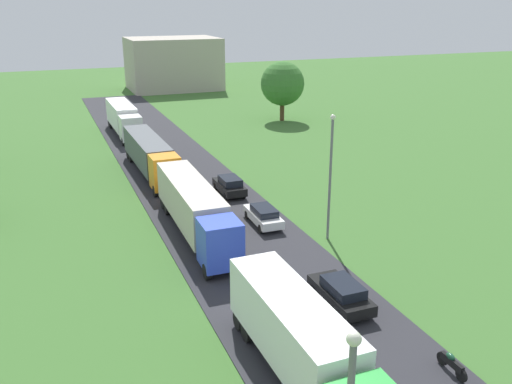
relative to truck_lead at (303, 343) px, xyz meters
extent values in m
cube|color=#2B2B30|center=(2.65, 12.14, -2.13)|extent=(10.00, 140.00, 0.06)
cube|color=white|center=(2.65, 4.04, -2.09)|extent=(0.16, 2.40, 0.01)
cube|color=white|center=(2.65, 10.98, -2.09)|extent=(0.16, 2.40, 0.01)
cube|color=white|center=(2.65, 17.62, -2.09)|extent=(0.16, 2.40, 0.01)
cube|color=white|center=(2.65, 24.91, -2.09)|extent=(0.16, 2.40, 0.01)
cube|color=white|center=(2.65, 32.05, -2.09)|extent=(0.16, 2.40, 0.01)
cube|color=white|center=(2.65, 38.74, -2.09)|extent=(0.16, 2.40, 0.01)
cube|color=white|center=(2.65, 46.56, -2.09)|extent=(0.16, 2.40, 0.01)
cube|color=white|center=(2.65, 53.17, -2.09)|extent=(0.16, 2.40, 0.01)
cube|color=white|center=(2.65, 60.77, -2.09)|extent=(0.16, 2.40, 0.01)
cube|color=white|center=(2.65, 67.13, -2.09)|extent=(0.16, 2.40, 0.01)
cube|color=white|center=(-0.01, 1.14, 0.15)|extent=(2.62, 9.46, 2.90)
cube|color=black|center=(-0.01, 1.14, -1.50)|extent=(1.02, 8.97, 0.24)
cylinder|color=black|center=(1.00, 3.99, -1.60)|extent=(0.36, 1.00, 1.00)
cylinder|color=black|center=(-1.10, 3.96, -1.60)|extent=(0.36, 1.00, 1.00)
cylinder|color=black|center=(0.98, 5.12, -1.60)|extent=(0.36, 1.00, 1.00)
cylinder|color=black|center=(-1.12, 5.09, -1.60)|extent=(0.36, 1.00, 1.00)
cube|color=blue|center=(-0.03, 11.52, -0.13)|extent=(2.48, 2.48, 2.93)
cube|color=black|center=(-0.05, 10.35, 0.39)|extent=(2.10, 0.13, 1.29)
cube|color=beige|center=(0.08, 18.93, 0.14)|extent=(2.68, 11.73, 2.87)
cube|color=black|center=(0.08, 18.93, -1.50)|extent=(1.07, 11.13, 0.24)
cylinder|color=black|center=(1.01, 10.89, -1.60)|extent=(0.36, 1.01, 1.00)
cylinder|color=black|center=(-1.09, 10.92, -1.60)|extent=(0.36, 1.01, 1.00)
cylinder|color=black|center=(1.18, 22.43, -1.60)|extent=(0.36, 1.01, 1.00)
cylinder|color=black|center=(-0.92, 22.46, -1.60)|extent=(0.36, 1.01, 1.00)
cylinder|color=black|center=(1.20, 23.83, -1.60)|extent=(0.36, 1.01, 1.00)
cylinder|color=black|center=(-0.90, 23.86, -1.60)|extent=(0.36, 1.01, 1.00)
cube|color=orange|center=(0.14, 27.57, -0.15)|extent=(2.47, 2.37, 2.90)
cube|color=black|center=(0.15, 26.47, 0.37)|extent=(2.10, 0.13, 1.28)
cube|color=#4C5156|center=(0.03, 35.08, 0.01)|extent=(2.67, 12.02, 2.61)
cube|color=black|center=(0.03, 35.08, -1.50)|extent=(1.06, 11.39, 0.24)
cylinder|color=black|center=(1.20, 27.01, -1.60)|extent=(0.36, 1.00, 1.00)
cylinder|color=black|center=(-0.90, 26.98, -1.60)|extent=(0.36, 1.00, 1.00)
cylinder|color=black|center=(1.03, 38.69, -1.60)|extent=(0.36, 1.00, 1.00)
cylinder|color=black|center=(-1.07, 38.66, -1.60)|extent=(0.36, 1.00, 1.00)
cylinder|color=black|center=(1.01, 40.13, -1.60)|extent=(0.36, 1.00, 1.00)
cylinder|color=black|center=(-1.09, 40.10, -1.60)|extent=(0.36, 1.00, 1.00)
cube|color=white|center=(0.33, 46.56, -0.19)|extent=(2.46, 2.57, 2.82)
cube|color=black|center=(0.34, 45.34, 0.32)|extent=(2.10, 0.12, 1.24)
cube|color=white|center=(0.27, 53.08, 0.18)|extent=(2.60, 9.82, 2.95)
cube|color=black|center=(0.27, 53.08, -1.50)|extent=(0.99, 9.32, 0.24)
cylinder|color=black|center=(1.39, 45.93, -1.60)|extent=(0.36, 1.00, 1.00)
cylinder|color=black|center=(-0.71, 45.91, -1.60)|extent=(0.36, 1.00, 1.00)
cylinder|color=black|center=(1.29, 56.03, -1.60)|extent=(0.36, 1.00, 1.00)
cylinder|color=black|center=(-0.81, 56.01, -1.60)|extent=(0.36, 1.00, 1.00)
cylinder|color=black|center=(1.28, 57.20, -1.60)|extent=(0.36, 1.00, 1.00)
cylinder|color=black|center=(-0.82, 57.18, -1.60)|extent=(0.36, 1.00, 1.00)
cube|color=black|center=(4.92, 5.24, -1.45)|extent=(1.90, 4.56, 0.66)
cube|color=black|center=(4.93, 5.02, -0.84)|extent=(1.60, 2.55, 0.56)
cylinder|color=black|center=(4.08, 6.79, -1.78)|extent=(0.22, 0.64, 0.64)
cylinder|color=black|center=(5.76, 6.79, -1.78)|extent=(0.22, 0.64, 0.64)
cylinder|color=black|center=(4.09, 3.69, -1.78)|extent=(0.22, 0.64, 0.64)
cylinder|color=black|center=(5.77, 3.70, -1.78)|extent=(0.22, 0.64, 0.64)
cube|color=white|center=(5.39, 17.78, -1.47)|extent=(1.80, 4.41, 0.62)
cube|color=black|center=(5.39, 17.56, -0.91)|extent=(1.49, 2.48, 0.50)
cylinder|color=black|center=(4.66, 19.28, -1.78)|extent=(0.23, 0.64, 0.64)
cylinder|color=black|center=(6.18, 19.25, -1.78)|extent=(0.23, 0.64, 0.64)
cylinder|color=black|center=(4.60, 16.30, -1.78)|extent=(0.23, 0.64, 0.64)
cylinder|color=black|center=(6.12, 16.27, -1.78)|extent=(0.23, 0.64, 0.64)
cube|color=black|center=(5.28, 25.35, -1.45)|extent=(1.85, 4.24, 0.66)
cube|color=black|center=(5.29, 25.14, -0.82)|extent=(1.55, 2.38, 0.59)
cylinder|color=black|center=(4.46, 26.79, -1.78)|extent=(0.22, 0.64, 0.64)
cylinder|color=black|center=(6.10, 26.79, -1.78)|extent=(0.22, 0.64, 0.64)
cylinder|color=black|center=(4.47, 23.91, -1.78)|extent=(0.22, 0.64, 0.64)
cylinder|color=black|center=(6.11, 23.91, -1.78)|extent=(0.22, 0.64, 0.64)
cylinder|color=black|center=(6.69, -1.19, -1.78)|extent=(0.12, 0.64, 0.64)
cylinder|color=black|center=(6.69, -2.49, -1.78)|extent=(0.14, 0.64, 0.64)
cube|color=black|center=(6.69, -1.84, -1.56)|extent=(0.20, 1.40, 0.36)
ellipsoid|color=#19472D|center=(6.69, -1.69, -1.33)|extent=(0.28, 0.52, 0.28)
sphere|color=silver|center=(-3.39, -9.17, 6.77)|extent=(0.36, 0.36, 0.36)
cylinder|color=slate|center=(8.72, 13.73, 2.19)|extent=(0.18, 0.18, 8.69)
sphere|color=silver|center=(8.72, 13.73, 6.65)|extent=(0.36, 0.36, 0.36)
cylinder|color=#513823|center=(22.51, 52.74, -0.71)|extent=(0.63, 0.63, 2.90)
sphere|color=#38702D|center=(22.51, 52.74, 3.02)|extent=(6.09, 6.09, 6.09)
cube|color=#B2A899|center=(15.25, 87.16, 2.59)|extent=(16.57, 12.34, 9.50)
camera|label=1|loc=(-9.43, -18.44, 14.05)|focal=39.04mm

